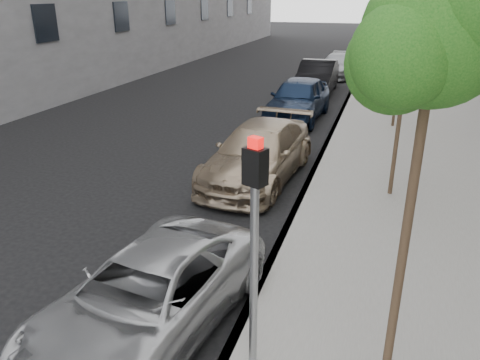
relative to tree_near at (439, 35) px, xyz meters
The scene contains 10 objects.
sidewalk 22.92m from the tree_near, 87.27° to the left, with size 6.40×72.00×0.14m, color gray.
curb 22.99m from the tree_near, 95.21° to the left, with size 0.15×72.00×0.14m, color #9E9B93.
tree_near is the anchor object (origin of this frame).
tree_mid 6.54m from the tree_near, 90.00° to the left, with size 1.76×1.56×4.35m.
signal_pole 2.77m from the tree_near, behind, with size 0.29×0.26×3.12m.
minivan 5.01m from the tree_near, behind, with size 2.04×4.42×1.23m, color #ACAEB1.
suv 8.47m from the tree_near, 116.67° to the left, with size 2.02×4.98×1.44m, color tan.
sedan_blue 14.40m from the tree_near, 105.14° to the left, with size 1.92×4.78×1.63m, color #111F39.
sedan_black 19.56m from the tree_near, 101.21° to the left, with size 1.67×4.79×1.58m, color black.
sedan_rear 24.65m from the tree_near, 97.84° to the left, with size 1.86×4.58×1.33m, color #A0A3A8.
Camera 1 is at (2.85, -3.04, 4.67)m, focal length 35.00 mm.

